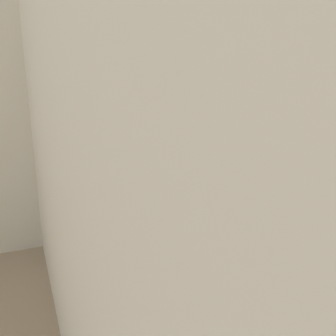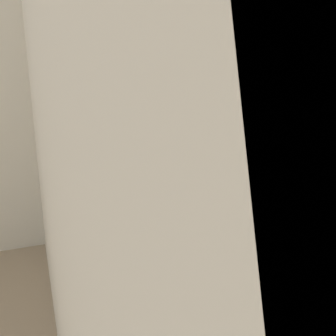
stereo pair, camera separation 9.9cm
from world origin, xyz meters
The scene contains 4 objects.
wall_back centered at (0.00, 2.12, 1.30)m, with size 8.00×0.05×2.60m.
wall_side_left centered at (-1.30, 1.00, 1.30)m, with size 0.05×8.00×2.60m.
photo_umbrella centered at (-0.36, 1.57, 1.54)m, with size 0.83×0.69×1.92m.
tote_bag centered at (-0.97, 1.96, 0.23)m, with size 0.35×0.17×0.62m.
Camera 1 is at (-1.47, -1.40, 1.74)m, focal length 42.00 mm.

